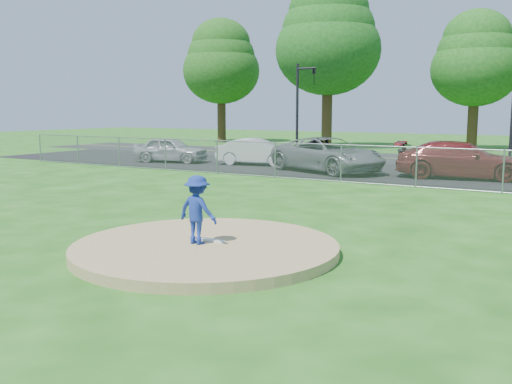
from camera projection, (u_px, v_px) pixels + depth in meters
The scene contains 16 objects.
ground at pixel (372, 192), 20.10m from camera, with size 120.00×120.00×0.00m, color #185312.
pitchers_mound at pixel (206, 248), 11.58m from camera, with size 5.40×5.40×0.20m, color #9E8757.
pitching_rubber at pixel (211, 240), 11.73m from camera, with size 0.60×0.15×0.04m, color white.
chain_link_fence at pixel (390, 166), 21.69m from camera, with size 40.00×0.06×1.50m, color gray.
parking_lot at pixel (421, 174), 25.62m from camera, with size 50.00×8.00×0.01m, color black.
street at pixel (456, 161), 32.00m from camera, with size 60.00×7.00×0.01m, color black.
tree_far_left at pixel (221, 61), 49.78m from camera, with size 6.72×6.72×10.74m.
tree_left at pixel (328, 37), 42.34m from camera, with size 7.84×7.84×12.53m.
tree_center at pixel (476, 58), 40.08m from camera, with size 6.16×6.16×9.84m.
traffic_signal_left at pixel (301, 101), 34.25m from camera, with size 1.28×0.20×5.60m.
pitcher at pixel (197, 210), 11.44m from camera, with size 0.90×0.51×1.39m, color navy.
traffic_cone at pixel (288, 160), 28.17m from camera, with size 0.41×0.41×0.80m, color #D6400B.
parked_car_silver at pixel (171, 150), 31.29m from camera, with size 1.64×4.08×1.39m, color #A9A9AE.
parked_car_white at pixel (257, 152), 29.73m from camera, with size 1.46×4.18×1.38m, color silver.
parked_car_gray at pixel (328, 155), 26.40m from camera, with size 2.66×5.76×1.60m, color slate.
parked_car_darkred at pixel (461, 160), 23.92m from camera, with size 2.18×5.37×1.56m, color maroon.
Camera 1 is at (6.65, -9.18, 2.89)m, focal length 40.00 mm.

